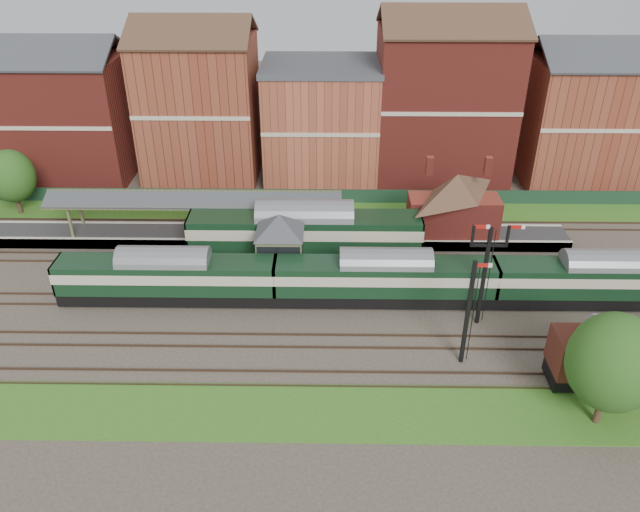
{
  "coord_description": "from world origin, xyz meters",
  "views": [
    {
      "loc": [
        0.82,
        -40.28,
        27.83
      ],
      "look_at": [
        0.22,
        2.0,
        3.0
      ],
      "focal_mm": 35.0,
      "sensor_mm": 36.0,
      "label": 1
    }
  ],
  "objects_px": {
    "semaphore_bracket": "(485,269)",
    "dmu_train": "(385,278)",
    "signal_box": "(280,246)",
    "goods_van_a": "(605,355)",
    "platform_railcar": "(305,233)"
  },
  "relations": [
    {
      "from": "semaphore_bracket",
      "to": "goods_van_a",
      "type": "bearing_deg",
      "value": -44.98
    },
    {
      "from": "signal_box",
      "to": "dmu_train",
      "type": "relative_size",
      "value": 0.12
    },
    {
      "from": "semaphore_bracket",
      "to": "goods_van_a",
      "type": "xyz_separation_m",
      "value": [
        6.5,
        -6.5,
        -2.38
      ]
    },
    {
      "from": "semaphore_bracket",
      "to": "platform_railcar",
      "type": "bearing_deg",
      "value": 145.64
    },
    {
      "from": "signal_box",
      "to": "semaphore_bracket",
      "type": "height_order",
      "value": "semaphore_bracket"
    },
    {
      "from": "semaphore_bracket",
      "to": "dmu_train",
      "type": "bearing_deg",
      "value": 159.91
    },
    {
      "from": "dmu_train",
      "to": "semaphore_bracket",
      "type": "bearing_deg",
      "value": -20.09
    },
    {
      "from": "platform_railcar",
      "to": "semaphore_bracket",
      "type": "bearing_deg",
      "value": -34.36
    },
    {
      "from": "dmu_train",
      "to": "goods_van_a",
      "type": "height_order",
      "value": "goods_van_a"
    },
    {
      "from": "semaphore_bracket",
      "to": "dmu_train",
      "type": "height_order",
      "value": "semaphore_bracket"
    },
    {
      "from": "platform_railcar",
      "to": "dmu_train",
      "type": "bearing_deg",
      "value": -45.78
    },
    {
      "from": "dmu_train",
      "to": "signal_box",
      "type": "bearing_deg",
      "value": 158.38
    },
    {
      "from": "signal_box",
      "to": "platform_railcar",
      "type": "height_order",
      "value": "signal_box"
    },
    {
      "from": "platform_railcar",
      "to": "goods_van_a",
      "type": "height_order",
      "value": "platform_railcar"
    },
    {
      "from": "signal_box",
      "to": "platform_railcar",
      "type": "distance_m",
      "value": 3.79
    }
  ]
}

